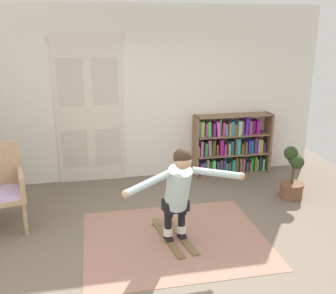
{
  "coord_description": "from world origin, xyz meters",
  "views": [
    {
      "loc": [
        -0.96,
        -3.86,
        2.52
      ],
      "look_at": [
        -0.02,
        0.83,
        1.05
      ],
      "focal_mm": 41.53,
      "sensor_mm": 36.0,
      "label": 1
    }
  ],
  "objects": [
    {
      "name": "ground_plane",
      "position": [
        0.0,
        0.0,
        0.0
      ],
      "size": [
        7.2,
        7.2,
        0.0
      ],
      "primitive_type": "plane",
      "color": "#695C4F"
    },
    {
      "name": "bookshelf",
      "position": [
        1.42,
        2.39,
        0.51
      ],
      "size": [
        1.4,
        0.3,
        1.07
      ],
      "color": "brown",
      "rests_on": "ground"
    },
    {
      "name": "double_door",
      "position": [
        -0.98,
        2.54,
        1.23
      ],
      "size": [
        1.22,
        0.05,
        2.45
      ],
      "color": "beige",
      "rests_on": "ground"
    },
    {
      "name": "back_wall",
      "position": [
        0.0,
        2.6,
        1.45
      ],
      "size": [
        6.0,
        0.1,
        2.9
      ],
      "primitive_type": "cube",
      "color": "silver",
      "rests_on": "ground"
    },
    {
      "name": "skis_pair",
      "position": [
        -0.04,
        0.36,
        0.02
      ],
      "size": [
        0.42,
        0.95,
        0.07
      ],
      "color": "brown",
      "rests_on": "rug"
    },
    {
      "name": "potted_plant",
      "position": [
        2.01,
        1.2,
        0.36
      ],
      "size": [
        0.37,
        0.38,
        0.8
      ],
      "color": "brown",
      "rests_on": "ground"
    },
    {
      "name": "person_skier",
      "position": [
        -0.01,
        0.22,
        0.74
      ],
      "size": [
        1.47,
        0.64,
        1.17
      ],
      "color": "white",
      "rests_on": "skis_pair"
    },
    {
      "name": "rug",
      "position": [
        -0.03,
        0.33,
        0.0
      ],
      "size": [
        2.23,
        1.83,
        0.01
      ],
      "primitive_type": "cube",
      "color": "#9B6E5E",
      "rests_on": "ground"
    }
  ]
}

